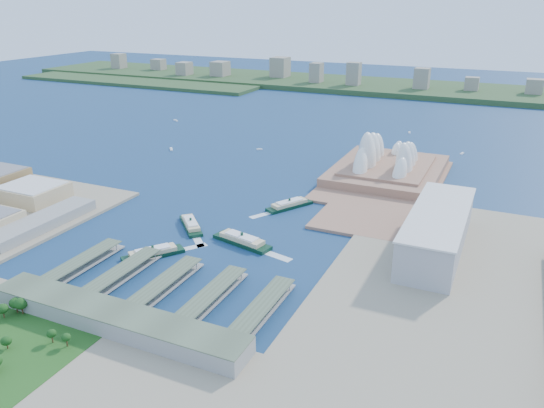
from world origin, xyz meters
The scene contains 19 objects.
ground centered at (0.00, 0.00, 0.00)m, with size 3000.00×3000.00×0.00m, color #102B4E.
south_land centered at (0.00, -210.00, 1.50)m, with size 720.00×180.00×3.00m, color gray.
east_land centered at (240.00, -50.00, 1.50)m, with size 240.00×500.00×3.00m, color gray.
peninsula centered at (107.50, 260.00, 1.50)m, with size 135.00×220.00×3.00m, color #946851.
far_shore centered at (0.00, 980.00, 6.00)m, with size 2200.00×260.00×12.00m, color #2D4926.
opera_house centered at (105.00, 280.00, 32.00)m, with size 134.00×180.00×58.00m, color white, non-canonical shape.
toaster_building centered at (195.00, 80.00, 20.50)m, with size 45.00×155.00×35.00m, color #99999F.
ferry_wharves centered at (14.00, -75.00, 4.65)m, with size 184.00×90.00×9.30m, color #495742, non-canonical shape.
terminal_building centered at (15.00, -135.00, 9.00)m, with size 200.00×28.00×12.00m, color gray.
far_skyline centered at (0.00, 960.00, 39.50)m, with size 1900.00×140.00×55.00m, color gray, non-canonical shape.
ferry_a centered at (-34.63, 35.73, 4.98)m, with size 13.41×52.67×9.96m, color black, non-canonical shape.
ferry_b centered at (33.63, 126.44, 5.21)m, with size 14.03×55.13×10.42m, color black, non-canonical shape.
ferry_c centered at (-30.03, -32.27, 5.16)m, with size 13.90×54.60×10.32m, color black, non-canonical shape.
ferry_d centered at (29.41, 23.15, 5.71)m, with size 15.37×60.37×11.42m, color black, non-canonical shape.
boat_a centered at (-221.12, 270.78, 1.41)m, with size 3.66×14.65×2.83m, color white, non-canonical shape.
boat_b centered at (-99.68, 325.88, 1.18)m, with size 3.06×8.75×2.36m, color white, non-canonical shape.
boat_c centered at (180.73, 429.48, 1.19)m, with size 3.10×10.62×2.39m, color white, non-canonical shape.
boat_d centered at (-331.40, 444.40, 1.21)m, with size 3.15×14.39×2.43m, color white, non-canonical shape.
boat_e centered at (84.78, 529.09, 1.25)m, with size 3.23×10.16×2.49m, color white, non-canonical shape.
Camera 1 is at (240.63, -370.13, 212.14)m, focal length 35.00 mm.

